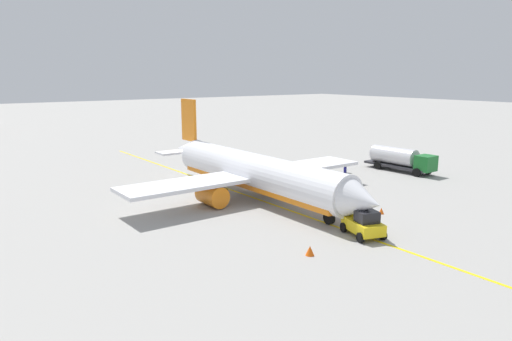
{
  "coord_description": "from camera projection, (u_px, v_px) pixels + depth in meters",
  "views": [
    {
      "loc": [
        38.23,
        -27.43,
        12.65
      ],
      "look_at": [
        0.0,
        0.0,
        3.0
      ],
      "focal_mm": 32.72,
      "sensor_mm": 36.0,
      "label": 1
    }
  ],
  "objects": [
    {
      "name": "safety_cone_nose",
      "position": [
        310.0,
        251.0,
        33.27
      ],
      "size": [
        0.64,
        0.64,
        0.71
      ],
      "primitive_type": "cone",
      "color": "#F2590F",
      "rests_on": "ground"
    },
    {
      "name": "airplane",
      "position": [
        253.0,
        173.0,
        48.48
      ],
      "size": [
        33.24,
        28.27,
        9.73
      ],
      "color": "white",
      "rests_on": "ground"
    },
    {
      "name": "taxi_line_marking",
      "position": [
        256.0,
        199.0,
        48.64
      ],
      "size": [
        77.7,
        1.58,
        0.01
      ],
      "primitive_type": "cube",
      "rotation": [
        0.0,
        0.0,
        0.02
      ],
      "color": "yellow",
      "rests_on": "ground"
    },
    {
      "name": "safety_cone_wingtip",
      "position": [
        381.0,
        211.0,
        43.27
      ],
      "size": [
        0.51,
        0.51,
        0.57
      ],
      "primitive_type": "cone",
      "color": "#F2590F",
      "rests_on": "ground"
    },
    {
      "name": "fuel_tanker",
      "position": [
        400.0,
        159.0,
        62.16
      ],
      "size": [
        9.95,
        3.09,
        3.15
      ],
      "color": "#2D2D33",
      "rests_on": "ground"
    },
    {
      "name": "ground_plane",
      "position": [
        256.0,
        199.0,
        48.64
      ],
      "size": [
        400.0,
        400.0,
        0.0
      ],
      "primitive_type": "plane",
      "color": "#9E9B96"
    },
    {
      "name": "refueling_worker",
      "position": [
        345.0,
        167.0,
        61.44
      ],
      "size": [
        0.59,
        0.63,
        1.71
      ],
      "color": "navy",
      "rests_on": "ground"
    },
    {
      "name": "pushback_tug",
      "position": [
        364.0,
        224.0,
        37.09
      ],
      "size": [
        4.03,
        3.2,
        2.2
      ],
      "color": "yellow",
      "rests_on": "ground"
    }
  ]
}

